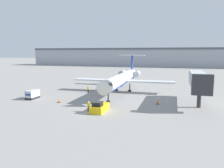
{
  "coord_description": "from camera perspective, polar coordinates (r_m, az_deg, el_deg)",
  "views": [
    {
      "loc": [
        12.07,
        -32.27,
        9.64
      ],
      "look_at": [
        0.0,
        9.65,
        3.3
      ],
      "focal_mm": 35.0,
      "sensor_mm": 36.0,
      "label": 1
    }
  ],
  "objects": [
    {
      "name": "ground_plane",
      "position": [
        35.78,
        -4.31,
        -7.38
      ],
      "size": [
        600.0,
        600.0,
        0.0
      ],
      "primitive_type": "plane",
      "color": "gray"
    },
    {
      "name": "terminal_building",
      "position": [
        152.79,
        11.61,
        6.87
      ],
      "size": [
        180.0,
        16.8,
        12.64
      ],
      "color": "#9EA3AD",
      "rests_on": "ground"
    },
    {
      "name": "airplane_main",
      "position": [
        53.8,
        2.79,
        1.51
      ],
      "size": [
        24.92,
        30.0,
        8.88
      ],
      "color": "silver",
      "rests_on": "ground"
    },
    {
      "name": "pushback_tug",
      "position": [
        36.14,
        -3.29,
        -6.12
      ],
      "size": [
        2.03,
        4.52,
        1.8
      ],
      "color": "yellow",
      "rests_on": "ground"
    },
    {
      "name": "luggage_cart",
      "position": [
        48.55,
        -20.06,
        -2.59
      ],
      "size": [
        1.62,
        3.0,
        1.82
      ],
      "color": "#232326",
      "rests_on": "ground"
    },
    {
      "name": "worker_near_tug",
      "position": [
        36.2,
        -6.11,
        -5.73
      ],
      "size": [
        0.4,
        0.24,
        1.73
      ],
      "color": "#232838",
      "rests_on": "ground"
    },
    {
      "name": "worker_by_wing",
      "position": [
        52.59,
        -6.21,
        -1.38
      ],
      "size": [
        0.4,
        0.24,
        1.66
      ],
      "color": "#232838",
      "rests_on": "ground"
    },
    {
      "name": "traffic_cone_left",
      "position": [
        43.65,
        -13.62,
        -4.29
      ],
      "size": [
        0.68,
        0.68,
        0.68
      ],
      "color": "black",
      "rests_on": "ground"
    },
    {
      "name": "traffic_cone_right",
      "position": [
        41.86,
        11.81,
        -4.68
      ],
      "size": [
        0.66,
        0.66,
        0.81
      ],
      "color": "black",
      "rests_on": "ground"
    },
    {
      "name": "jet_bridge",
      "position": [
        43.78,
        21.63,
        0.89
      ],
      "size": [
        3.2,
        14.18,
        6.19
      ],
      "color": "#2D2D33",
      "rests_on": "ground"
    }
  ]
}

